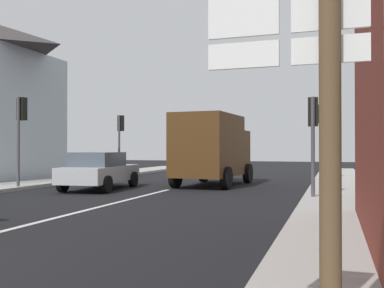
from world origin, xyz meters
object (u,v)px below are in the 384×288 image
Objects in this scene: sedan_far at (100,170)px; traffic_light_far_left at (120,131)px; route_sign_post at (330,91)px; traffic_light_near_right at (313,124)px; traffic_light_near_left at (21,121)px; delivery_truck at (212,148)px; traffic_light_far_right at (320,125)px.

traffic_light_far_left is at bearing 111.60° from sedan_far.
sedan_far is 1.23× the size of traffic_light_far_left.
sedan_far is at bearing 125.71° from route_sign_post.
traffic_light_near_right is (-0.59, 11.06, 0.38)m from route_sign_post.
traffic_light_far_left is at bearing 142.56° from traffic_light_near_right.
traffic_light_near_right is 0.89× the size of traffic_light_near_left.
route_sign_post reaches higher than delivery_truck.
traffic_light_far_right is (8.19, 6.74, 2.01)m from sedan_far.
sedan_far is at bearing -140.52° from delivery_truck.
traffic_light_far_right is 13.55m from traffic_light_near_left.
traffic_light_near_left is at bearing -148.27° from delivery_truck.
traffic_light_near_left is (-11.69, 11.18, 0.69)m from route_sign_post.
delivery_truck is at bearing -140.53° from traffic_light_far_right.
traffic_light_far_right is at bearing 39.47° from sedan_far.
traffic_light_far_right reaches higher than traffic_light_near_right.
traffic_light_far_left is (-11.10, 0.61, -0.16)m from traffic_light_far_right.
route_sign_post is at bearing -59.15° from traffic_light_far_left.
traffic_light_far_right is (-0.59, 18.95, 0.77)m from route_sign_post.
sedan_far is 8.12m from traffic_light_far_left.
traffic_light_near_left is 8.38m from traffic_light_far_left.
sedan_far is 3.64m from traffic_light_near_left.
sedan_far is 1.16× the size of traffic_light_far_right.
route_sign_post is at bearing -88.22° from traffic_light_far_right.
traffic_light_near_right is (8.19, -1.14, 1.62)m from sedan_far.
traffic_light_near_left is (-2.91, -1.03, 1.93)m from sedan_far.
delivery_truck is 7.91m from traffic_light_near_left.
route_sign_post is 0.85× the size of traffic_light_far_right.
route_sign_post is 18.97m from traffic_light_far_right.
traffic_light_far_right is at bearing 91.78° from route_sign_post.
traffic_light_far_left reaches higher than route_sign_post.
traffic_light_near_left is at bearing -160.54° from sedan_far.
traffic_light_far_right is 7.89m from traffic_light_near_right.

